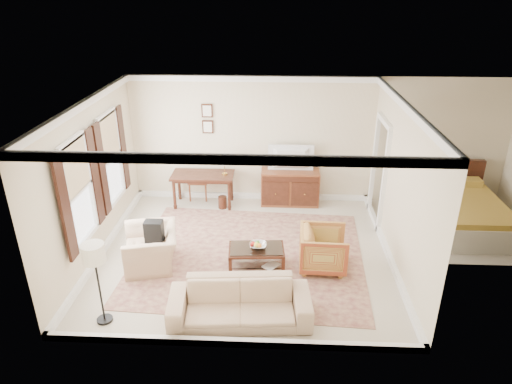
# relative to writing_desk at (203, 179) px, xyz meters

# --- Properties ---
(room_shell) EXTENTS (5.51, 5.01, 2.91)m
(room_shell) POSITION_rel_writing_desk_xyz_m (1.09, -2.05, 1.82)
(room_shell) COLOR beige
(room_shell) RESTS_ON ground
(annex_bedroom) EXTENTS (3.00, 2.70, 2.90)m
(annex_bedroom) POSITION_rel_writing_desk_xyz_m (5.58, -0.90, -0.32)
(annex_bedroom) COLOR beige
(annex_bedroom) RESTS_ON ground
(window_front) EXTENTS (0.12, 1.56, 1.80)m
(window_front) POSITION_rel_writing_desk_xyz_m (-1.61, -2.75, 0.89)
(window_front) COLOR #CCB284
(window_front) RESTS_ON room_shell
(window_rear) EXTENTS (0.12, 1.56, 1.80)m
(window_rear) POSITION_rel_writing_desk_xyz_m (-1.61, -1.15, 0.89)
(window_rear) COLOR #CCB284
(window_rear) RESTS_ON room_shell
(doorway) EXTENTS (0.10, 1.12, 2.25)m
(doorway) POSITION_rel_writing_desk_xyz_m (3.80, -0.55, 0.42)
(doorway) COLOR white
(doorway) RESTS_ON room_shell
(rug) EXTENTS (4.45, 3.88, 0.01)m
(rug) POSITION_rel_writing_desk_xyz_m (1.17, -2.15, -0.65)
(rug) COLOR maroon
(rug) RESTS_ON room_shell
(writing_desk) EXTENTS (1.40, 0.70, 0.77)m
(writing_desk) POSITION_rel_writing_desk_xyz_m (0.00, 0.00, 0.00)
(writing_desk) COLOR #462014
(writing_desk) RESTS_ON room_shell
(desk_chair) EXTENTS (0.53, 0.53, 1.05)m
(desk_chair) POSITION_rel_writing_desk_xyz_m (-0.17, 0.35, -0.13)
(desk_chair) COLOR brown
(desk_chair) RESTS_ON room_shell
(desk_lamp) EXTENTS (0.32, 0.32, 0.50)m
(desk_lamp) POSITION_rel_writing_desk_xyz_m (0.50, 0.00, 0.36)
(desk_lamp) COLOR silver
(desk_lamp) RESTS_ON writing_desk
(framed_prints) EXTENTS (0.25, 0.04, 0.68)m
(framed_prints) POSITION_rel_writing_desk_xyz_m (0.10, 0.42, 1.28)
(framed_prints) COLOR #462014
(framed_prints) RESTS_ON room_shell
(sideboard) EXTENTS (1.32, 0.51, 0.82)m
(sideboard) POSITION_rel_writing_desk_xyz_m (1.99, 0.17, -0.25)
(sideboard) COLOR brown
(sideboard) RESTS_ON room_shell
(tv) EXTENTS (0.98, 0.57, 0.13)m
(tv) POSITION_rel_writing_desk_xyz_m (1.99, 0.15, 0.65)
(tv) COLOR black
(tv) RESTS_ON sideboard
(coffee_table) EXTENTS (1.02, 0.64, 0.42)m
(coffee_table) POSITION_rel_writing_desk_xyz_m (1.34, -2.53, -0.34)
(coffee_table) COLOR #462014
(coffee_table) RESTS_ON room_shell
(fruit_bowl) EXTENTS (0.42, 0.42, 0.10)m
(fruit_bowl) POSITION_rel_writing_desk_xyz_m (1.37, -2.52, -0.19)
(fruit_bowl) COLOR silver
(fruit_bowl) RESTS_ON coffee_table
(book_a) EXTENTS (0.25, 0.20, 0.38)m
(book_a) POSITION_rel_writing_desk_xyz_m (1.24, -2.45, -0.49)
(book_a) COLOR brown
(book_a) RESTS_ON coffee_table
(book_b) EXTENTS (0.23, 0.20, 0.38)m
(book_b) POSITION_rel_writing_desk_xyz_m (1.52, -2.63, -0.49)
(book_b) COLOR brown
(book_b) RESTS_ON coffee_table
(striped_armchair) EXTENTS (0.80, 0.85, 0.84)m
(striped_armchair) POSITION_rel_writing_desk_xyz_m (2.53, -2.47, -0.24)
(striped_armchair) COLOR #993F21
(striped_armchair) RESTS_ON room_shell
(club_armchair) EXTENTS (0.92, 1.19, 0.93)m
(club_armchair) POSITION_rel_writing_desk_xyz_m (-0.57, -2.51, -0.19)
(club_armchair) COLOR tan
(club_armchair) RESTS_ON room_shell
(backpack) EXTENTS (0.23, 0.33, 0.40)m
(backpack) POSITION_rel_writing_desk_xyz_m (-0.50, -2.47, 0.05)
(backpack) COLOR black
(backpack) RESTS_ON club_armchair
(sofa) EXTENTS (2.18, 0.79, 0.83)m
(sofa) POSITION_rel_writing_desk_xyz_m (1.15, -3.95, -0.24)
(sofa) COLOR tan
(sofa) RESTS_ON room_shell
(floor_lamp) EXTENTS (0.33, 0.33, 1.35)m
(floor_lamp) POSITION_rel_writing_desk_xyz_m (-0.91, -4.07, 0.46)
(floor_lamp) COLOR black
(floor_lamp) RESTS_ON room_shell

